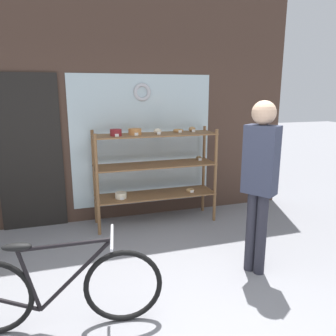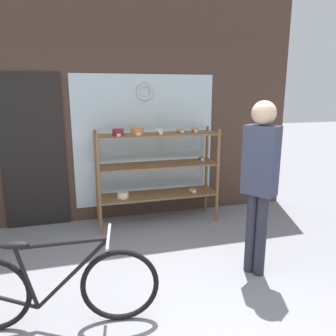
% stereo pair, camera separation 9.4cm
% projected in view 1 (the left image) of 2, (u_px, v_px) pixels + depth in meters
% --- Properties ---
extents(storefront_facade, '(5.03, 0.13, 3.53)m').
position_uv_depth(storefront_facade, '(125.00, 102.00, 4.66)').
color(storefront_facade, '#473328').
rests_on(storefront_facade, ground_plane).
extents(display_case, '(1.71, 0.47, 1.38)m').
position_uv_depth(display_case, '(154.00, 165.00, 4.60)').
color(display_case, brown).
rests_on(display_case, ground_plane).
extents(bicycle, '(1.63, 0.46, 0.77)m').
position_uv_depth(bicycle, '(58.00, 289.00, 2.58)').
color(bicycle, black).
rests_on(bicycle, ground_plane).
extents(pedestrian, '(0.33, 0.37, 1.78)m').
position_uv_depth(pedestrian, '(260.00, 174.00, 3.24)').
color(pedestrian, '#282833').
rests_on(pedestrian, ground_plane).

